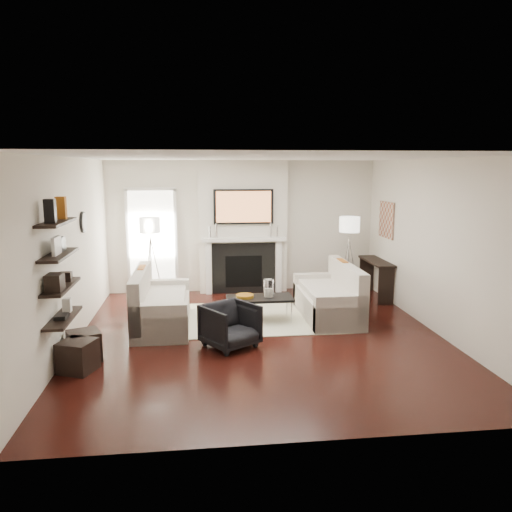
{
  "coord_description": "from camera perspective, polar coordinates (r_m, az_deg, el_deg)",
  "views": [
    {
      "loc": [
        -0.93,
        -7.24,
        2.56
      ],
      "look_at": [
        0.0,
        0.6,
        1.15
      ],
      "focal_mm": 35.0,
      "sensor_mm": 36.0,
      "label": 1
    }
  ],
  "objects": [
    {
      "name": "loveseat_left_arm_s",
      "position": [
        9.04,
        -10.33,
        -4.52
      ],
      "size": [
        0.85,
        0.18,
        0.6
      ],
      "primitive_type": "cube",
      "color": "beige",
      "rests_on": "floor"
    },
    {
      "name": "lamp_left_leg_a",
      "position": [
        10.06,
        -11.26,
        -1.32
      ],
      "size": [
        0.25,
        0.02,
        1.23
      ],
      "primitive_type": "cylinder",
      "rotation": [
        0.18,
        0.0,
        4.71
      ],
      "color": "silver",
      "rests_on": "floor"
    },
    {
      "name": "pillow_right_charcoal",
      "position": [
        8.42,
        10.96,
        -2.69
      ],
      "size": [
        0.1,
        0.4,
        0.4
      ],
      "primitive_type": "cube",
      "color": "black",
      "rests_on": "loveseat_right_cushion"
    },
    {
      "name": "candlestick_l_short",
      "position": [
        10.03,
        -5.29,
        2.71
      ],
      "size": [
        0.04,
        0.04,
        0.24
      ],
      "primitive_type": "cylinder",
      "color": "silver",
      "rests_on": "mantel_shelf"
    },
    {
      "name": "door_trim_top",
      "position": [
        10.25,
        -12.01,
        7.5
      ],
      "size": [
        1.02,
        0.06,
        0.06
      ],
      "primitive_type": "cube",
      "color": "white",
      "rests_on": "wall_back"
    },
    {
      "name": "shelf_top",
      "position": [
        6.5,
        -21.84,
        3.58
      ],
      "size": [
        0.25,
        1.0,
        0.04
      ],
      "primitive_type": "cube",
      "color": "black",
      "rests_on": "wall_left"
    },
    {
      "name": "candlestick_r_short",
      "position": [
        10.15,
        2.42,
        2.84
      ],
      "size": [
        0.04,
        0.04,
        0.24
      ],
      "primitive_type": "cylinder",
      "color": "silver",
      "rests_on": "mantel_shelf"
    },
    {
      "name": "armchair",
      "position": [
        7.23,
        -2.96,
        -7.7
      ],
      "size": [
        0.91,
        0.9,
        0.7
      ],
      "primitive_type": "imported",
      "rotation": [
        0.0,
        0.0,
        0.59
      ],
      "color": "black",
      "rests_on": "floor"
    },
    {
      "name": "chimney_breast",
      "position": [
        10.23,
        -1.5,
        3.32
      ],
      "size": [
        1.8,
        0.25,
        2.7
      ],
      "primitive_type": "cube",
      "color": "silver",
      "rests_on": "floor"
    },
    {
      "name": "hurricane_candle",
      "position": [
        8.36,
        1.45,
        -4.18
      ],
      "size": [
        0.1,
        0.1,
        0.15
      ],
      "primitive_type": "cylinder",
      "color": "white",
      "rests_on": "coffee_table"
    },
    {
      "name": "pillow_left_orange",
      "position": [
        8.47,
        -12.89,
        -2.61
      ],
      "size": [
        0.1,
        0.42,
        0.42
      ],
      "primitive_type": "cube",
      "color": "#914C11",
      "rests_on": "loveseat_left_cushion"
    },
    {
      "name": "decor_box_tall",
      "position": [
        6.9,
        -20.79,
        -5.26
      ],
      "size": [
        0.1,
        0.1,
        0.18
      ],
      "primitive_type": "cube",
      "color": "white",
      "rests_on": "shelf_bottom"
    },
    {
      "name": "loveseat_left_cushion",
      "position": [
        8.21,
        -10.36,
        -4.79
      ],
      "size": [
        0.63,
        1.44,
        0.1
      ],
      "primitive_type": "cube",
      "color": "beige",
      "rests_on": "loveseat_left_base"
    },
    {
      "name": "coffee_leg_nw",
      "position": [
        8.16,
        -2.89,
        -6.76
      ],
      "size": [
        0.02,
        0.02,
        0.38
      ],
      "primitive_type": "cylinder",
      "color": "silver",
      "rests_on": "floor"
    },
    {
      "name": "hallway_panel",
      "position": [
        10.37,
        -11.78,
        1.53
      ],
      "size": [
        0.9,
        0.02,
        2.1
      ],
      "primitive_type": "cube",
      "color": "white",
      "rests_on": "floor"
    },
    {
      "name": "console_leg_s",
      "position": [
        10.69,
        12.51,
        -2.03
      ],
      "size": [
        0.3,
        0.04,
        0.71
      ],
      "primitive_type": "cube",
      "color": "black",
      "rests_on": "floor"
    },
    {
      "name": "hurricane_glass",
      "position": [
        8.34,
        1.45,
        -3.75
      ],
      "size": [
        0.18,
        0.18,
        0.31
      ],
      "primitive_type": "cylinder",
      "color": "white",
      "rests_on": "coffee_table"
    },
    {
      "name": "console_top",
      "position": [
        10.11,
        13.61,
        -0.6
      ],
      "size": [
        0.35,
        1.2,
        0.04
      ],
      "primitive_type": "cube",
      "color": "black",
      "rests_on": "floor"
    },
    {
      "name": "rug",
      "position": [
        8.66,
        0.77,
        -7.03
      ],
      "size": [
        2.6,
        2.0,
        0.01
      ],
      "primitive_type": "cube",
      "color": "beige",
      "rests_on": "floor"
    },
    {
      "name": "tv_screen",
      "position": [
        10.0,
        -1.41,
        5.64
      ],
      "size": [
        1.1,
        0.0,
        0.62
      ],
      "primitive_type": "cube",
      "color": "#BF723F",
      "rests_on": "tv_body"
    },
    {
      "name": "coffee_leg_sw",
      "position": [
        8.59,
        -3.09,
        -5.92
      ],
      "size": [
        0.02,
        0.02,
        0.38
      ],
      "primitive_type": "cylinder",
      "color": "silver",
      "rests_on": "floor"
    },
    {
      "name": "clock_rim",
      "position": [
        8.38,
        -19.17,
        3.67
      ],
      "size": [
        0.04,
        0.34,
        0.34
      ],
      "primitive_type": "cylinder",
      "rotation": [
        0.0,
        1.57,
        0.0
      ],
      "color": "black",
      "rests_on": "wall_left"
    },
    {
      "name": "door_trim_l",
      "position": [
        10.41,
        -14.43,
        1.46
      ],
      "size": [
        0.06,
        0.06,
        2.16
      ],
      "primitive_type": "cube",
      "color": "white",
      "rests_on": "floor"
    },
    {
      "name": "lamp_left_shade",
      "position": [
        9.93,
        -12.06,
        3.48
      ],
      "size": [
        0.4,
        0.4,
        0.3
      ],
      "primitive_type": "cylinder",
      "color": "white",
      "rests_on": "lamp_left_post"
    },
    {
      "name": "lamp_left_leg_b",
      "position": [
        10.16,
        -12.14,
        -1.23
      ],
      "size": [
        0.14,
        0.22,
        1.23
      ],
      "primitive_type": "cylinder",
      "rotation": [
        0.18,
        0.0,
        0.52
      ],
      "color": "silver",
      "rests_on": "floor"
    },
    {
      "name": "decor_box_small",
      "position": [
        6.84,
        -20.94,
        -2.22
      ],
      "size": [
        0.15,
        0.12,
        0.12
      ],
      "primitive_type": "cube",
      "color": "black",
      "rests_on": "shelf_lower"
    },
    {
      "name": "decor_magfile_a",
      "position": [
        6.26,
        -22.48,
        4.76
      ],
      "size": [
        0.12,
        0.1,
        0.28
      ],
      "primitive_type": "cube",
      "color": "black",
      "rests_on": "shelf_top"
    },
    {
      "name": "pillow_left_charcoal",
      "position": [
        7.9,
        -13.34,
        -3.63
      ],
      "size": [
        0.1,
        0.4,
        0.4
      ],
      "primitive_type": "cube",
      "color": "black",
      "rests_on": "loveseat_left_cushion"
    },
    {
      "name": "clock_face",
      "position": [
        8.38,
        -19.0,
        3.68
      ],
      "size": [
        0.01,
        0.29,
        0.29
      ],
      "primitive_type": "cylinder",
      "rotation": [
        0.0,
        1.57,
        0.0
      ],
      "color": "white",
      "rests_on": "clock_rim"
    },
    {
      "name": "door_trim_r",
      "position": [
        10.32,
        -9.14,
        1.58
      ],
      "size": [
        0.06,
        0.06,
        2.16
      ],
      "primitive_type": "cube",
      "color": "white",
      "rests_on": "floor"
    },
    {
      "name": "loveseat_right_back",
      "position": [
        8.74,
        10.33,
        -3.5
      ],
      "size": [
        0.18,
        1.8,
        0.8
      ],
      "primitive_type": "cube",
      "color": "beige",
      "rests_on": "floor"
    },
    {
      "name": "decor_magfile_b",
      "position": [
        6.72,
        -21.39,
        5.15
      ],
      "size": [
        0.12,
        0.1,
        0.28
      ],
      "primitive_type": "cube",
      "color": "#914C11",
      "rests_on": "shelf_top"
    },
    {
      "name": "mantel_pilaster_l",
      "position": [
        10.16,
        -5.45,
        -1.34
      ],
      "size": [
        0.12,
        0.08,
        1.1
      ],
      "primitive_type": "cube",
      "color": "white",
      "rests_on": "floor"
    },
    {
      "name": "coffee_table",
      "position": [
        8.36,
        0.43,
        -4.84
      ],
      "size": [
        1.1,
        0.55,
        0.04
      ],
      "primitive_type": "cube",
      "color": "black",
      "rests_on": "floor"
    },
    {
      "name": "candlestick_r_tall",
      "position": [
        10.13,
        1.69,
        3.0
      ],
      "size": [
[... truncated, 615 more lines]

